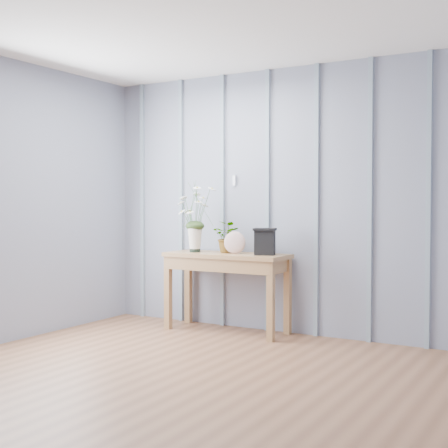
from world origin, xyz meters
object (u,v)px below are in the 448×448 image
Objects in this scene: sideboard at (227,265)px; felt_disc_vessel at (235,243)px; daisy_vase at (195,210)px; carved_box at (265,241)px.

sideboard is 0.24m from felt_disc_vessel.
carved_box is at bearing 2.31° from daisy_vase.
carved_box is (0.31, 0.01, 0.02)m from felt_disc_vessel.
carved_box reaches higher than felt_disc_vessel.
carved_box is (0.74, 0.03, -0.29)m from daisy_vase.
carved_box is at bearing -0.81° from sideboard.
sideboard is 0.47m from carved_box.
daisy_vase is 2.66× the size of carved_box.
felt_disc_vessel reaches higher than sideboard.
daisy_vase reaches higher than felt_disc_vessel.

